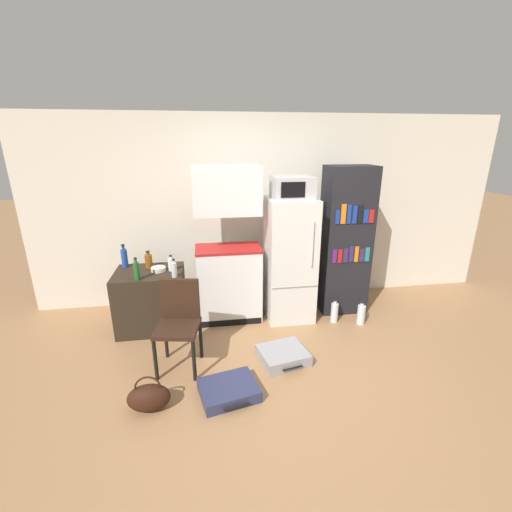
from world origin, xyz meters
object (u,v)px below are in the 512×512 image
object	(u,v)px
refrigerator	(290,260)
handbag	(149,397)
bottle_blue_soda	(124,258)
bottle_clear_short	(174,269)
bowl	(158,269)
water_bottle_front	(334,312)
kitchen_hutch	(228,254)
bookshelf	(345,241)
suitcase_small_flat	(229,390)
bottle_amber_beer	(149,261)
water_bottle_middle	(361,314)
suitcase_large_flat	(283,355)
side_table	(151,299)
microwave	(292,187)
bottle_green_tall	(137,271)
chair	(179,317)
bottle_milk_white	(171,264)

from	to	relation	value
refrigerator	handbag	bearing A→B (deg)	-136.99
bottle_blue_soda	bottle_clear_short	world-z (taller)	bottle_blue_soda
bowl	water_bottle_front	size ratio (longest dim) A/B	0.54
kitchen_hutch	bookshelf	world-z (taller)	kitchen_hutch
bottle_blue_soda	suitcase_small_flat	size ratio (longest dim) A/B	0.50
kitchen_hutch	suitcase_small_flat	size ratio (longest dim) A/B	3.35
bottle_amber_beer	handbag	size ratio (longest dim) A/B	0.58
bottle_blue_soda	water_bottle_middle	xyz separation A→B (m)	(2.84, -0.54, -0.71)
kitchen_hutch	bottle_blue_soda	bearing A→B (deg)	174.45
suitcase_large_flat	water_bottle_middle	bearing A→B (deg)	16.02
water_bottle_front	side_table	bearing A→B (deg)	173.98
side_table	microwave	distance (m)	2.14
bottle_green_tall	bookshelf	bearing A→B (deg)	7.92
side_table	suitcase_small_flat	size ratio (longest dim) A/B	1.38
bottle_clear_short	water_bottle_front	size ratio (longest dim) A/B	0.68
bottle_amber_beer	handbag	world-z (taller)	bottle_amber_beer
chair	bottle_milk_white	bearing A→B (deg)	108.21
bottle_blue_soda	water_bottle_front	xyz separation A→B (m)	(2.53, -0.44, -0.70)
side_table	water_bottle_front	size ratio (longest dim) A/B	2.48
suitcase_small_flat	bowl	bearing A→B (deg)	104.96
bowl	bottle_blue_soda	bearing A→B (deg)	153.92
water_bottle_front	bottle_amber_beer	bearing A→B (deg)	170.59
microwave	water_bottle_middle	world-z (taller)	microwave
side_table	water_bottle_front	world-z (taller)	side_table
bottle_blue_soda	chair	bearing A→B (deg)	-56.04
bottle_amber_beer	water_bottle_front	xyz separation A→B (m)	(2.24, -0.37, -0.67)
side_table	bookshelf	bearing A→B (deg)	2.56
bookshelf	suitcase_large_flat	size ratio (longest dim) A/B	3.49
side_table	handbag	distance (m)	1.45
kitchen_hutch	bowl	xyz separation A→B (m)	(-0.83, -0.08, -0.12)
refrigerator	bookshelf	xyz separation A→B (m)	(0.75, 0.09, 0.18)
kitchen_hutch	suitcase_large_flat	bearing A→B (deg)	-65.30
bottle_blue_soda	handbag	size ratio (longest dim) A/B	0.79
refrigerator	side_table	bearing A→B (deg)	-179.17
water_bottle_front	water_bottle_middle	distance (m)	0.32
refrigerator	bottle_amber_beer	bearing A→B (deg)	176.27
water_bottle_middle	kitchen_hutch	bearing A→B (deg)	165.25
bottle_clear_short	handbag	xyz separation A→B (m)	(-0.17, -1.21, -0.68)
chair	suitcase_large_flat	size ratio (longest dim) A/B	1.64
bottle_milk_white	suitcase_small_flat	world-z (taller)	bottle_milk_white
refrigerator	bottle_blue_soda	bearing A→B (deg)	174.82
bottle_blue_soda	water_bottle_front	world-z (taller)	bottle_blue_soda
side_table	microwave	bearing A→B (deg)	0.78
bottle_blue_soda	bottle_amber_beer	bearing A→B (deg)	-13.59
bottle_blue_soda	bottle_milk_white	distance (m)	0.60
refrigerator	bottle_green_tall	size ratio (longest dim) A/B	5.91
bottle_blue_soda	bottle_green_tall	world-z (taller)	bottle_blue_soda
side_table	suitcase_small_flat	world-z (taller)	side_table
side_table	bookshelf	distance (m)	2.52
kitchen_hutch	microwave	distance (m)	1.10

